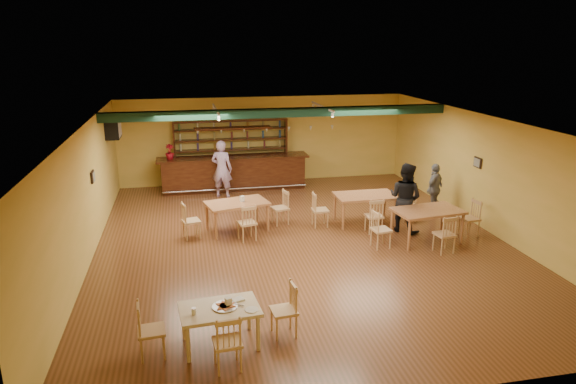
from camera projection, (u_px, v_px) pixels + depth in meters
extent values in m
plane|color=#563318|center=(302.00, 242.00, 12.91)|extent=(12.00, 12.00, 0.00)
cube|color=black|center=(281.00, 113.00, 14.73)|extent=(10.00, 0.30, 0.25)
cube|color=silver|center=(216.00, 109.00, 14.93)|extent=(0.05, 2.50, 0.05)
cube|color=silver|center=(322.00, 107.00, 15.54)|extent=(0.05, 2.50, 0.05)
cube|color=silver|center=(113.00, 128.00, 15.27)|extent=(0.34, 0.70, 0.48)
cube|color=black|center=(93.00, 177.00, 12.41)|extent=(0.04, 0.34, 0.28)
cube|color=black|center=(478.00, 162.00, 13.86)|extent=(0.04, 0.34, 0.28)
cube|color=black|center=(234.00, 173.00, 17.36)|extent=(5.04, 0.85, 1.13)
cube|color=black|center=(231.00, 152.00, 17.79)|extent=(3.90, 0.40, 2.28)
imported|color=maroon|center=(170.00, 152.00, 16.74)|extent=(0.36, 0.36, 0.50)
cube|color=#955C35|center=(237.00, 216.00, 13.59)|extent=(1.76, 1.29, 0.79)
cube|color=#955C35|center=(365.00, 209.00, 14.15)|extent=(1.64, 1.00, 0.81)
cube|color=#955C35|center=(427.00, 225.00, 12.87)|extent=(1.77, 1.19, 0.83)
cube|color=beige|center=(220.00, 326.00, 8.46)|extent=(1.35, 0.94, 0.69)
cylinder|color=silver|center=(225.00, 307.00, 8.38)|extent=(0.45, 0.45, 0.01)
cylinder|color=#EAE5C6|center=(194.00, 311.00, 8.14)|extent=(0.08, 0.08, 0.11)
cube|color=white|center=(238.00, 300.00, 8.59)|extent=(0.24, 0.21, 0.03)
cube|color=silver|center=(233.00, 304.00, 8.45)|extent=(0.32, 0.23, 0.00)
cylinder|color=white|center=(252.00, 310.00, 8.29)|extent=(0.24, 0.24, 0.01)
imported|color=purple|center=(222.00, 169.00, 16.40)|extent=(0.79, 0.66, 1.85)
imported|color=black|center=(405.00, 198.00, 13.41)|extent=(1.10, 1.14, 1.84)
imported|color=gray|center=(434.00, 189.00, 14.89)|extent=(0.91, 0.82, 1.48)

